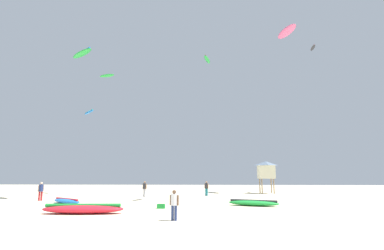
% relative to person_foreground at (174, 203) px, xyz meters
% --- Properties ---
extents(ground_plane, '(120.00, 120.00, 0.00)m').
position_rel_person_foreground_xyz_m(ground_plane, '(0.21, -3.67, -0.92)').
color(ground_plane, beige).
extents(person_foreground, '(0.50, 0.36, 1.57)m').
position_rel_person_foreground_xyz_m(person_foreground, '(0.00, 0.00, 0.00)').
color(person_foreground, navy).
rests_on(person_foreground, ground).
extents(person_midground, '(0.48, 0.38, 1.70)m').
position_rel_person_foreground_xyz_m(person_midground, '(-13.73, 11.37, 0.08)').
color(person_midground, '#B21E23').
rests_on(person_midground, ground).
extents(person_left, '(0.51, 0.38, 1.68)m').
position_rel_person_foreground_xyz_m(person_left, '(-5.13, 17.03, 0.06)').
color(person_left, silver).
rests_on(person_left, ground).
extents(person_right, '(0.47, 0.37, 1.66)m').
position_rel_person_foreground_xyz_m(person_right, '(1.75, 18.67, 0.05)').
color(person_right, teal).
rests_on(person_right, ground).
extents(kite_grounded_near, '(4.08, 2.47, 0.47)m').
position_rel_person_foreground_xyz_m(kite_grounded_near, '(5.34, 7.62, -0.69)').
color(kite_grounded_near, green).
rests_on(kite_grounded_near, ground).
extents(kite_grounded_mid, '(5.09, 1.72, 0.61)m').
position_rel_person_foreground_xyz_m(kite_grounded_mid, '(-5.92, 2.50, -0.63)').
color(kite_grounded_mid, red).
rests_on(kite_grounded_mid, ground).
extents(kite_grounded_far, '(3.66, 3.13, 0.47)m').
position_rel_person_foreground_xyz_m(kite_grounded_far, '(-9.92, 8.67, -0.70)').
color(kite_grounded_far, blue).
rests_on(kite_grounded_far, ground).
extents(lifeguard_tower, '(2.30, 2.30, 4.15)m').
position_rel_person_foreground_xyz_m(lifeguard_tower, '(9.59, 23.26, 2.14)').
color(lifeguard_tower, '#8C704C').
rests_on(lifeguard_tower, ground).
extents(cooler_box, '(0.56, 0.36, 0.32)m').
position_rel_person_foreground_xyz_m(cooler_box, '(-1.53, 5.56, -0.76)').
color(cooler_box, green).
rests_on(cooler_box, ground).
extents(kite_aloft_0, '(2.56, 4.67, 0.99)m').
position_rel_person_foreground_xyz_m(kite_aloft_0, '(13.84, 25.06, 22.43)').
color(kite_aloft_0, '#E5598C').
extents(kite_aloft_1, '(3.60, 3.31, 0.59)m').
position_rel_person_foreground_xyz_m(kite_aloft_1, '(-12.07, 14.39, 14.87)').
color(kite_aloft_1, green).
extents(kite_aloft_2, '(0.93, 2.13, 0.48)m').
position_rel_person_foreground_xyz_m(kite_aloft_2, '(1.91, 12.68, 13.18)').
color(kite_aloft_2, green).
extents(kite_aloft_3, '(2.62, 2.83, 0.73)m').
position_rel_person_foreground_xyz_m(kite_aloft_3, '(-14.44, 23.00, 10.04)').
color(kite_aloft_3, blue).
extents(kite_aloft_4, '(2.49, 1.41, 0.38)m').
position_rel_person_foreground_xyz_m(kite_aloft_4, '(-12.34, 23.48, 15.47)').
color(kite_aloft_4, green).
extents(kite_aloft_5, '(0.98, 2.23, 0.41)m').
position_rel_person_foreground_xyz_m(kite_aloft_5, '(17.88, 26.06, 20.27)').
color(kite_aloft_5, '#2D2D33').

